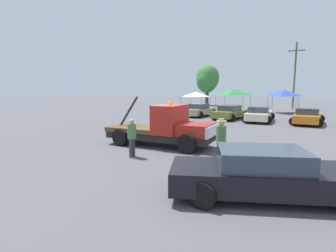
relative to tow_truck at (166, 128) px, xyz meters
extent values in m
plane|color=#545459|center=(-0.33, -0.03, -0.91)|extent=(160.00, 160.00, 0.00)
cube|color=black|center=(-0.33, -0.03, -0.38)|extent=(5.60, 2.37, 0.35)
cube|color=#B22319|center=(1.62, 0.16, 0.07)|extent=(1.69, 1.89, 0.55)
cube|color=silver|center=(2.42, 0.24, 0.04)|extent=(0.30, 1.86, 0.50)
cube|color=#B22319|center=(0.26, 0.03, 0.50)|extent=(1.39, 2.17, 1.41)
cube|color=brown|center=(-1.69, -0.16, -0.10)|extent=(2.91, 2.31, 0.22)
cylinder|color=black|center=(-2.20, -0.21, 0.79)|extent=(1.19, 0.23, 1.63)
cylinder|color=orange|center=(0.26, 0.03, 1.30)|extent=(0.18, 0.18, 0.20)
cylinder|color=black|center=(1.45, 1.12, -0.47)|extent=(0.88, 0.26, 0.88)
cylinder|color=black|center=(1.63, -0.82, -0.47)|extent=(0.88, 0.26, 0.88)
cylinder|color=black|center=(-2.19, 0.77, -0.47)|extent=(0.88, 0.26, 0.88)
cylinder|color=black|center=(-2.00, -1.18, -0.47)|extent=(0.88, 0.26, 0.88)
cube|color=black|center=(5.78, -3.97, -0.37)|extent=(5.61, 3.90, 0.60)
cube|color=#333D47|center=(5.54, -4.08, 0.18)|extent=(2.71, 2.42, 0.50)
cylinder|color=black|center=(7.06, -2.42, -0.57)|extent=(0.68, 0.22, 0.68)
cylinder|color=black|center=(3.77, -3.92, -0.57)|extent=(0.68, 0.22, 0.68)
cylinder|color=black|center=(4.50, -5.53, -0.57)|extent=(0.68, 0.22, 0.68)
cylinder|color=#38383D|center=(3.45, -1.55, -0.49)|extent=(0.16, 0.16, 0.83)
cylinder|color=#38383D|center=(3.60, -1.69, -0.49)|extent=(0.16, 0.16, 0.83)
cylinder|color=#4C7542|center=(3.52, -1.62, 0.25)|extent=(0.38, 0.38, 0.66)
sphere|color=tan|center=(3.52, -1.62, 0.69)|extent=(0.23, 0.23, 0.23)
torus|color=tan|center=(3.52, -1.62, 0.77)|extent=(0.39, 0.39, 0.06)
cylinder|color=tan|center=(3.52, -1.62, 0.82)|extent=(0.20, 0.20, 0.10)
cylinder|color=#38383D|center=(-0.08, -2.68, -0.51)|extent=(0.15, 0.15, 0.80)
cylinder|color=#38383D|center=(-0.10, -2.48, -0.51)|extent=(0.15, 0.15, 0.80)
cylinder|color=#4C7542|center=(-0.09, -2.58, 0.21)|extent=(0.37, 0.37, 0.63)
sphere|color=tan|center=(-0.09, -2.58, 0.63)|extent=(0.22, 0.22, 0.22)
cube|color=tan|center=(-4.51, 14.13, -0.37)|extent=(2.00, 4.63, 0.60)
cube|color=#333D47|center=(-4.53, 13.91, 0.18)|extent=(1.65, 1.99, 0.50)
cylinder|color=black|center=(-5.26, 15.72, -0.57)|extent=(0.68, 0.22, 0.68)
cylinder|color=black|center=(-3.60, 15.63, -0.57)|extent=(0.68, 0.22, 0.68)
cylinder|color=black|center=(-5.43, 12.64, -0.57)|extent=(0.68, 0.22, 0.68)
cylinder|color=black|center=(-3.77, 12.55, -0.57)|extent=(0.68, 0.22, 0.68)
cube|color=olive|center=(-0.93, 13.33, -0.37)|extent=(2.25, 5.05, 0.60)
cube|color=#333D47|center=(-0.95, 13.09, 0.18)|extent=(1.77, 2.20, 0.50)
cylinder|color=black|center=(-1.62, 15.07, -0.57)|extent=(0.68, 0.22, 0.68)
cylinder|color=black|center=(0.08, 14.91, -0.57)|extent=(0.68, 0.22, 0.68)
cylinder|color=black|center=(-1.93, 11.76, -0.57)|extent=(0.68, 0.22, 0.68)
cylinder|color=black|center=(-0.23, 11.59, -0.57)|extent=(0.68, 0.22, 0.68)
cube|color=beige|center=(1.80, 12.93, -0.37)|extent=(2.34, 4.99, 0.60)
cube|color=#333D47|center=(1.82, 12.69, 0.18)|extent=(1.84, 2.18, 0.50)
cylinder|color=black|center=(0.75, 14.48, -0.57)|extent=(0.68, 0.22, 0.68)
cylinder|color=black|center=(2.52, 14.66, -0.57)|extent=(0.68, 0.22, 0.68)
cylinder|color=black|center=(1.08, 11.21, -0.57)|extent=(0.68, 0.22, 0.68)
cylinder|color=black|center=(2.84, 11.39, -0.57)|extent=(0.68, 0.22, 0.68)
cube|color=orange|center=(5.64, 13.14, -0.37)|extent=(1.89, 4.65, 0.60)
cube|color=#333D47|center=(5.64, 12.91, 0.18)|extent=(1.63, 1.97, 0.50)
cylinder|color=black|center=(4.80, 14.73, -0.57)|extent=(0.68, 0.22, 0.68)
cylinder|color=black|center=(6.53, 14.70, -0.57)|extent=(0.68, 0.22, 0.68)
cylinder|color=black|center=(4.75, 11.58, -0.57)|extent=(0.68, 0.22, 0.68)
cylinder|color=black|center=(6.48, 11.55, -0.57)|extent=(0.68, 0.22, 0.68)
cylinder|color=#9E9EA3|center=(-10.55, 20.96, -0.02)|extent=(0.07, 0.07, 1.77)
cylinder|color=#9E9EA3|center=(-7.39, 20.96, -0.02)|extent=(0.07, 0.07, 1.77)
cylinder|color=#9E9EA3|center=(-10.55, 24.12, -0.02)|extent=(0.07, 0.07, 1.77)
cylinder|color=#9E9EA3|center=(-7.39, 24.12, -0.02)|extent=(0.07, 0.07, 1.77)
pyramid|color=white|center=(-8.97, 22.54, 1.21)|extent=(3.16, 3.16, 0.69)
cylinder|color=#9E9EA3|center=(-5.49, 21.14, 0.11)|extent=(0.07, 0.07, 2.05)
cylinder|color=#9E9EA3|center=(-1.90, 21.14, 0.11)|extent=(0.07, 0.07, 2.05)
cylinder|color=#9E9EA3|center=(-5.49, 24.73, 0.11)|extent=(0.07, 0.07, 2.05)
cylinder|color=#9E9EA3|center=(-1.90, 24.73, 0.11)|extent=(0.07, 0.07, 2.05)
pyramid|color=#287F38|center=(-3.69, 22.93, 1.54)|extent=(3.60, 3.60, 0.80)
cylinder|color=#9E9EA3|center=(0.96, 21.16, 0.09)|extent=(0.07, 0.07, 2.01)
cylinder|color=#9E9EA3|center=(3.96, 21.16, 0.09)|extent=(0.07, 0.07, 2.01)
cylinder|color=#9E9EA3|center=(0.96, 24.17, 0.09)|extent=(0.07, 0.07, 2.01)
cylinder|color=#9E9EA3|center=(3.96, 24.17, 0.09)|extent=(0.07, 0.07, 2.01)
pyramid|color=#2D4CB7|center=(2.46, 22.66, 1.49)|extent=(3.01, 3.01, 0.78)
cylinder|color=brown|center=(-10.90, 30.93, 0.18)|extent=(0.44, 0.44, 2.18)
ellipsoid|color=#387A33|center=(-10.90, 30.93, 3.29)|extent=(3.49, 3.49, 4.05)
cylinder|color=brown|center=(-10.92, 31.32, 0.31)|extent=(0.49, 0.49, 2.44)
ellipsoid|color=#387A33|center=(-10.92, 31.32, 3.79)|extent=(3.90, 3.90, 4.53)
cube|color=black|center=(0.93, 2.50, -0.89)|extent=(0.40, 0.40, 0.04)
cone|color=orange|center=(0.93, 2.50, -0.63)|extent=(0.36, 0.36, 0.55)
cylinder|color=brown|center=(2.74, 30.02, 3.71)|extent=(0.24, 0.24, 9.23)
cube|color=brown|center=(2.74, 30.02, 7.21)|extent=(2.20, 0.14, 0.14)
camera|label=1|loc=(6.92, -11.15, 2.01)|focal=28.00mm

